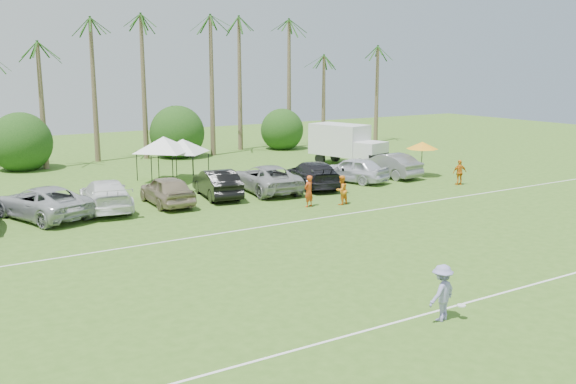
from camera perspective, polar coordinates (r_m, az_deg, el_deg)
ground at (r=19.64m, az=17.47°, el=-11.88°), size 120.00×120.00×0.00m
field_lines at (r=25.18m, az=3.52°, el=-6.16°), size 80.00×12.10×0.01m
palm_tree_4 at (r=50.52m, az=-20.92°, el=10.52°), size 2.40×2.40×8.90m
palm_tree_5 at (r=51.47m, az=-16.54°, el=11.76°), size 2.40×2.40×9.90m
palm_tree_6 at (r=52.71m, az=-12.30°, el=12.88°), size 2.40×2.40×10.90m
palm_tree_7 at (r=54.24m, az=-8.25°, el=13.87°), size 2.40×2.40×11.90m
palm_tree_8 at (r=56.40m, az=-3.43°, el=11.24°), size 2.40×2.40×8.90m
palm_tree_9 at (r=58.96m, az=0.93°, el=12.11°), size 2.40×2.40×9.90m
palm_tree_10 at (r=61.83m, az=4.92°, el=12.83°), size 2.40×2.40×10.90m
palm_tree_11 at (r=64.33m, az=7.87°, el=13.47°), size 2.40×2.40×11.90m
bush_tree_1 at (r=51.47m, az=-22.87°, el=4.02°), size 4.00×4.00×4.00m
bush_tree_2 at (r=54.64m, az=-10.35°, el=5.10°), size 4.00×4.00×4.00m
bush_tree_3 at (r=59.03m, az=-1.26°, el=5.73°), size 4.00×4.00×4.00m
sideline_player_a at (r=34.38m, az=1.85°, el=0.08°), size 0.72×0.58×1.71m
sideline_player_b at (r=35.03m, az=4.78°, el=0.17°), size 0.90×0.77×1.61m
sideline_player_c at (r=42.04m, az=15.01°, el=1.69°), size 1.01×0.64×1.60m
box_truck at (r=48.65m, az=5.27°, el=4.30°), size 3.70×6.31×3.06m
canopy_tent_left at (r=42.15m, az=-11.02°, el=4.86°), size 4.27×4.27×3.46m
canopy_tent_right at (r=42.84m, az=-9.36°, el=4.67°), size 3.89×3.89×3.15m
market_umbrella at (r=44.37m, az=11.85°, el=4.08°), size 2.14×2.14×2.39m
frisbee_player at (r=19.88m, az=13.53°, el=-8.70°), size 1.29×0.88×1.73m
parked_car_2 at (r=34.06m, az=-21.01°, el=-0.87°), size 4.52×6.40×1.62m
parked_car_3 at (r=34.92m, az=-15.90°, el=-0.25°), size 3.05×5.85×1.62m
parked_car_4 at (r=35.47m, az=-10.72°, el=0.16°), size 2.08×4.82×1.62m
parked_car_5 at (r=37.08m, az=-6.33°, el=0.78°), size 2.49×5.13×1.62m
parked_car_6 at (r=38.47m, az=-1.96°, el=1.22°), size 3.33×6.10×1.62m
parked_car_7 at (r=39.94m, az=2.20°, el=1.60°), size 3.57×5.97×1.62m
parked_car_8 at (r=41.88m, az=5.77°, el=2.00°), size 3.45×5.13×1.62m
parked_car_9 at (r=44.06m, az=8.90°, el=2.39°), size 2.18×5.06×1.62m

